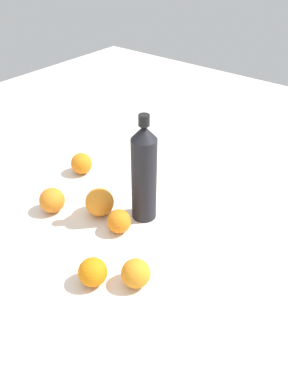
{
  "coord_description": "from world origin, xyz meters",
  "views": [
    {
      "loc": [
        0.52,
        -0.64,
        0.67
      ],
      "look_at": [
        0.01,
        -0.01,
        0.08
      ],
      "focal_mm": 35.54,
      "sensor_mm": 36.0,
      "label": 1
    }
  ],
  "objects_px": {
    "water_bottle": "(144,173)",
    "orange_4": "(136,273)",
    "orange_2": "(100,202)",
    "orange_1": "(52,200)",
    "orange_3": "(118,221)",
    "orange_5": "(93,272)",
    "orange_0": "(81,164)"
  },
  "relations": [
    {
      "from": "orange_1",
      "to": "orange_4",
      "type": "height_order",
      "value": "orange_1"
    },
    {
      "from": "orange_4",
      "to": "orange_5",
      "type": "relative_size",
      "value": 1.01
    },
    {
      "from": "orange_3",
      "to": "orange_2",
      "type": "bearing_deg",
      "value": 166.4
    },
    {
      "from": "water_bottle",
      "to": "orange_0",
      "type": "bearing_deg",
      "value": 73.45
    },
    {
      "from": "orange_4",
      "to": "orange_5",
      "type": "distance_m",
      "value": 0.1
    },
    {
      "from": "water_bottle",
      "to": "orange_1",
      "type": "height_order",
      "value": "water_bottle"
    },
    {
      "from": "orange_2",
      "to": "water_bottle",
      "type": "bearing_deg",
      "value": 34.31
    },
    {
      "from": "orange_0",
      "to": "orange_2",
      "type": "xyz_separation_m",
      "value": [
        0.19,
        -0.11,
        0.01
      ]
    },
    {
      "from": "orange_3",
      "to": "orange_4",
      "type": "xyz_separation_m",
      "value": [
        0.15,
        -0.11,
        0.0
      ]
    },
    {
      "from": "water_bottle",
      "to": "orange_0",
      "type": "relative_size",
      "value": 4.45
    },
    {
      "from": "orange_0",
      "to": "orange_3",
      "type": "bearing_deg",
      "value": -26.09
    },
    {
      "from": "water_bottle",
      "to": "orange_2",
      "type": "bearing_deg",
      "value": 116.75
    },
    {
      "from": "water_bottle",
      "to": "orange_4",
      "type": "bearing_deg",
      "value": -153.24
    },
    {
      "from": "orange_2",
      "to": "orange_4",
      "type": "height_order",
      "value": "orange_2"
    },
    {
      "from": "orange_2",
      "to": "orange_4",
      "type": "distance_m",
      "value": 0.27
    },
    {
      "from": "orange_1",
      "to": "orange_2",
      "type": "relative_size",
      "value": 0.89
    },
    {
      "from": "orange_1",
      "to": "orange_5",
      "type": "relative_size",
      "value": 1.07
    },
    {
      "from": "water_bottle",
      "to": "orange_1",
      "type": "distance_m",
      "value": 0.28
    },
    {
      "from": "orange_0",
      "to": "orange_4",
      "type": "relative_size",
      "value": 1.02
    },
    {
      "from": "orange_1",
      "to": "orange_4",
      "type": "bearing_deg",
      "value": -9.54
    },
    {
      "from": "orange_4",
      "to": "orange_1",
      "type": "bearing_deg",
      "value": 170.46
    },
    {
      "from": "water_bottle",
      "to": "orange_4",
      "type": "height_order",
      "value": "water_bottle"
    },
    {
      "from": "orange_0",
      "to": "orange_1",
      "type": "height_order",
      "value": "orange_1"
    },
    {
      "from": "water_bottle",
      "to": "orange_5",
      "type": "height_order",
      "value": "water_bottle"
    },
    {
      "from": "orange_1",
      "to": "orange_2",
      "type": "bearing_deg",
      "value": 32.59
    },
    {
      "from": "orange_2",
      "to": "orange_3",
      "type": "relative_size",
      "value": 1.24
    },
    {
      "from": "orange_4",
      "to": "orange_3",
      "type": "bearing_deg",
      "value": 143.97
    },
    {
      "from": "orange_0",
      "to": "water_bottle",
      "type": "bearing_deg",
      "value": -9.0
    },
    {
      "from": "orange_1",
      "to": "orange_2",
      "type": "xyz_separation_m",
      "value": [
        0.11,
        0.07,
        0.0
      ]
    },
    {
      "from": "water_bottle",
      "to": "orange_5",
      "type": "bearing_deg",
      "value": -174.56
    },
    {
      "from": "orange_3",
      "to": "orange_5",
      "type": "bearing_deg",
      "value": -65.9
    },
    {
      "from": "orange_0",
      "to": "orange_2",
      "type": "distance_m",
      "value": 0.22
    }
  ]
}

